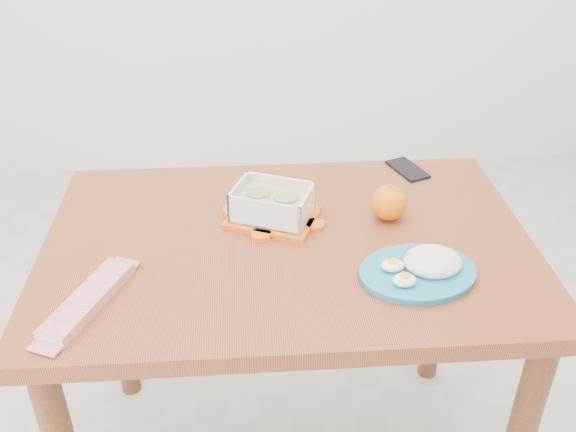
{
  "coord_description": "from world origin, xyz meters",
  "views": [
    {
      "loc": [
        -0.0,
        -1.21,
        1.55
      ],
      "look_at": [
        0.08,
        -0.04,
        0.81
      ],
      "focal_mm": 40.0,
      "sensor_mm": 36.0,
      "label": 1
    }
  ],
  "objects": [
    {
      "name": "smartphone",
      "position": [
        0.42,
        0.25,
        0.75
      ],
      "size": [
        0.1,
        0.14,
        0.01
      ],
      "primitive_type": "cube",
      "rotation": [
        0.0,
        0.0,
        0.37
      ],
      "color": "black",
      "rests_on": "dining_table"
    },
    {
      "name": "food_container",
      "position": [
        0.05,
        0.04,
        0.79
      ],
      "size": [
        0.23,
        0.21,
        0.08
      ],
      "rotation": [
        0.0,
        0.0,
        -0.39
      ],
      "color": "#FF5807",
      "rests_on": "dining_table"
    },
    {
      "name": "dining_table",
      "position": [
        0.08,
        -0.04,
        0.64
      ],
      "size": [
        1.07,
        0.72,
        0.75
      ],
      "rotation": [
        0.0,
        0.0,
        0.0
      ],
      "color": "brown",
      "rests_on": "ground"
    },
    {
      "name": "candy_bar",
      "position": [
        -0.32,
        -0.24,
        0.76
      ],
      "size": [
        0.15,
        0.24,
        0.02
      ],
      "primitive_type": "cube",
      "rotation": [
        0.0,
        0.0,
        1.16
      ],
      "color": "#BA0914",
      "rests_on": "dining_table"
    },
    {
      "name": "rice_plate",
      "position": [
        0.34,
        -0.19,
        0.77
      ],
      "size": [
        0.27,
        0.27,
        0.06
      ],
      "rotation": [
        0.0,
        0.0,
        0.17
      ],
      "color": "teal",
      "rests_on": "dining_table"
    },
    {
      "name": "orange_fruit",
      "position": [
        0.32,
        0.03,
        0.79
      ],
      "size": [
        0.08,
        0.08,
        0.08
      ],
      "primitive_type": "sphere",
      "color": "#FF6105",
      "rests_on": "dining_table"
    }
  ]
}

